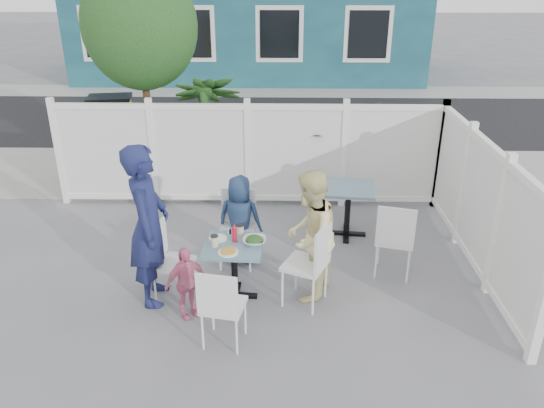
{
  "coord_description": "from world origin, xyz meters",
  "views": [
    {
      "loc": [
        0.63,
        -5.24,
        3.45
      ],
      "look_at": [
        0.51,
        0.23,
        0.98
      ],
      "focal_mm": 35.0,
      "sensor_mm": 36.0,
      "label": 1
    }
  ],
  "objects_px": {
    "main_table": "(234,256)",
    "spare_table": "(348,198)",
    "utility_cabinet": "(114,134)",
    "chair_right": "(312,259)",
    "man": "(148,226)",
    "toddler": "(186,283)",
    "boy": "(240,220)",
    "chair_near": "(221,303)",
    "chair_back": "(238,222)",
    "chair_left": "(167,255)",
    "woman": "(309,236)"
  },
  "relations": [
    {
      "from": "chair_right",
      "to": "toddler",
      "type": "bearing_deg",
      "value": 125.2
    },
    {
      "from": "chair_right",
      "to": "man",
      "type": "height_order",
      "value": "man"
    },
    {
      "from": "man",
      "to": "woman",
      "type": "distance_m",
      "value": 1.74
    },
    {
      "from": "man",
      "to": "woman",
      "type": "height_order",
      "value": "man"
    },
    {
      "from": "spare_table",
      "to": "man",
      "type": "xyz_separation_m",
      "value": [
        -2.33,
        -1.59,
        0.35
      ]
    },
    {
      "from": "chair_back",
      "to": "man",
      "type": "height_order",
      "value": "man"
    },
    {
      "from": "spare_table",
      "to": "boy",
      "type": "xyz_separation_m",
      "value": [
        -1.42,
        -0.74,
        0.01
      ]
    },
    {
      "from": "chair_back",
      "to": "woman",
      "type": "xyz_separation_m",
      "value": [
        0.85,
        -0.74,
        0.2
      ]
    },
    {
      "from": "utility_cabinet",
      "to": "man",
      "type": "distance_m",
      "value": 4.53
    },
    {
      "from": "main_table",
      "to": "chair_left",
      "type": "height_order",
      "value": "chair_left"
    },
    {
      "from": "boy",
      "to": "chair_back",
      "type": "bearing_deg",
      "value": 19.93
    },
    {
      "from": "utility_cabinet",
      "to": "chair_left",
      "type": "xyz_separation_m",
      "value": [
        1.81,
        -4.16,
        -0.12
      ]
    },
    {
      "from": "main_table",
      "to": "chair_near",
      "type": "relative_size",
      "value": 0.77
    },
    {
      "from": "chair_right",
      "to": "utility_cabinet",
      "type": "bearing_deg",
      "value": 63.12
    },
    {
      "from": "chair_back",
      "to": "toddler",
      "type": "height_order",
      "value": "chair_back"
    },
    {
      "from": "toddler",
      "to": "chair_right",
      "type": "bearing_deg",
      "value": -27.7
    },
    {
      "from": "utility_cabinet",
      "to": "toddler",
      "type": "relative_size",
      "value": 1.56
    },
    {
      "from": "main_table",
      "to": "spare_table",
      "type": "relative_size",
      "value": 0.89
    },
    {
      "from": "main_table",
      "to": "man",
      "type": "bearing_deg",
      "value": -177.77
    },
    {
      "from": "utility_cabinet",
      "to": "chair_near",
      "type": "distance_m",
      "value": 5.62
    },
    {
      "from": "utility_cabinet",
      "to": "boy",
      "type": "distance_m",
      "value": 4.22
    },
    {
      "from": "utility_cabinet",
      "to": "chair_right",
      "type": "distance_m",
      "value": 5.48
    },
    {
      "from": "chair_left",
      "to": "boy",
      "type": "relative_size",
      "value": 0.78
    },
    {
      "from": "spare_table",
      "to": "chair_back",
      "type": "distance_m",
      "value": 1.63
    },
    {
      "from": "chair_back",
      "to": "main_table",
      "type": "bearing_deg",
      "value": 96.87
    },
    {
      "from": "chair_near",
      "to": "main_table",
      "type": "bearing_deg",
      "value": 97.38
    },
    {
      "from": "man",
      "to": "boy",
      "type": "bearing_deg",
      "value": -51.73
    },
    {
      "from": "main_table",
      "to": "toddler",
      "type": "bearing_deg",
      "value": -143.0
    },
    {
      "from": "main_table",
      "to": "toddler",
      "type": "xyz_separation_m",
      "value": [
        -0.48,
        -0.36,
        -0.11
      ]
    },
    {
      "from": "man",
      "to": "utility_cabinet",
      "type": "bearing_deg",
      "value": 16.6
    },
    {
      "from": "utility_cabinet",
      "to": "boy",
      "type": "bearing_deg",
      "value": -62.29
    },
    {
      "from": "spare_table",
      "to": "boy",
      "type": "bearing_deg",
      "value": -152.49
    },
    {
      "from": "utility_cabinet",
      "to": "spare_table",
      "type": "xyz_separation_m",
      "value": [
        3.98,
        -2.62,
        -0.08
      ]
    },
    {
      "from": "chair_back",
      "to": "boy",
      "type": "distance_m",
      "value": 0.04
    },
    {
      "from": "main_table",
      "to": "spare_table",
      "type": "bearing_deg",
      "value": 47.46
    },
    {
      "from": "chair_right",
      "to": "chair_back",
      "type": "relative_size",
      "value": 1.03
    },
    {
      "from": "main_table",
      "to": "woman",
      "type": "height_order",
      "value": "woman"
    },
    {
      "from": "spare_table",
      "to": "chair_left",
      "type": "height_order",
      "value": "chair_left"
    },
    {
      "from": "chair_right",
      "to": "chair_left",
      "type": "bearing_deg",
      "value": 110.18
    },
    {
      "from": "utility_cabinet",
      "to": "chair_right",
      "type": "bearing_deg",
      "value": -61.06
    },
    {
      "from": "chair_near",
      "to": "woman",
      "type": "height_order",
      "value": "woman"
    },
    {
      "from": "man",
      "to": "chair_near",
      "type": "bearing_deg",
      "value": -139.07
    },
    {
      "from": "chair_right",
      "to": "chair_near",
      "type": "distance_m",
      "value": 1.18
    },
    {
      "from": "chair_near",
      "to": "toddler",
      "type": "xyz_separation_m",
      "value": [
        -0.43,
        0.5,
        -0.1
      ]
    },
    {
      "from": "utility_cabinet",
      "to": "spare_table",
      "type": "relative_size",
      "value": 1.69
    },
    {
      "from": "spare_table",
      "to": "chair_near",
      "type": "height_order",
      "value": "chair_near"
    },
    {
      "from": "man",
      "to": "toddler",
      "type": "distance_m",
      "value": 0.73
    },
    {
      "from": "chair_right",
      "to": "chair_back",
      "type": "distance_m",
      "value": 1.27
    },
    {
      "from": "spare_table",
      "to": "man",
      "type": "height_order",
      "value": "man"
    },
    {
      "from": "utility_cabinet",
      "to": "chair_right",
      "type": "height_order",
      "value": "utility_cabinet"
    }
  ]
}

